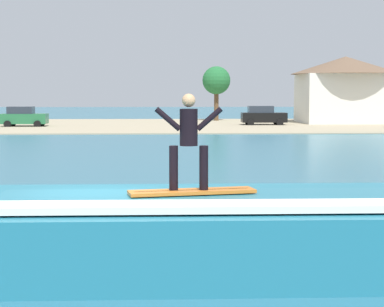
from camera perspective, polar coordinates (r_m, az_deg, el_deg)
name	(u,v)px	position (r m, az deg, el deg)	size (l,w,h in m)	color
ground_plane	(99,261)	(13.15, -7.83, -8.90)	(260.00, 260.00, 0.00)	#2B667C
wave_crest	(201,230)	(12.59, 0.75, -6.46)	(8.55, 4.24, 1.38)	teal
surfboard	(192,192)	(12.20, 0.00, -3.21)	(2.33, 0.93, 0.06)	orange
surfer	(189,136)	(12.09, -0.28, 1.45)	(1.22, 0.32, 1.72)	black
shoreline_bank	(152,125)	(64.30, -3.36, 2.39)	(120.00, 26.73, 0.09)	tan
car_near_shore	(24,117)	(62.98, -13.93, 3.01)	(4.05, 2.13, 1.86)	#23663D
car_far_shore	(263,116)	(64.32, 5.98, 3.18)	(4.20, 2.06, 1.86)	black
house_gabled_white	(345,86)	(70.06, 12.72, 5.54)	(10.97, 10.97, 6.70)	silver
tree_tall_bare	(216,81)	(73.20, 2.06, 6.09)	(3.00, 3.00, 5.90)	brown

